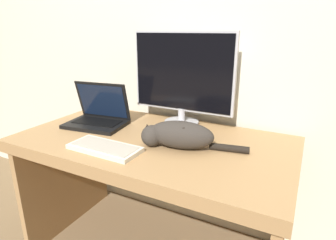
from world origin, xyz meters
name	(u,v)px	position (x,y,z in m)	size (l,w,h in m)	color
wall_back	(189,17)	(0.00, 0.80, 1.30)	(6.40, 0.06, 2.60)	beige
desk	(153,166)	(0.00, 0.37, 0.56)	(1.35, 0.74, 0.71)	#A37A4C
monitor	(182,78)	(0.04, 0.63, 0.98)	(0.58, 0.20, 0.51)	#B2B2B7
laptop	(98,117)	(-0.38, 0.41, 0.76)	(0.35, 0.26, 0.24)	black
external_keyboard	(105,148)	(-0.12, 0.15, 0.72)	(0.34, 0.16, 0.02)	beige
cat	(178,135)	(0.16, 0.33, 0.78)	(0.48, 0.18, 0.13)	#332D28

